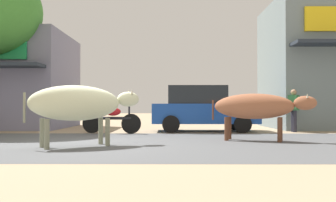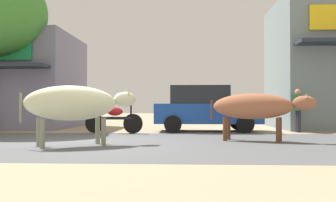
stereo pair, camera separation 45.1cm
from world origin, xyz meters
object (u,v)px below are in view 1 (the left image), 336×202
parked_hatchback_car (202,108)px  cow_far_dark (256,107)px  parked_motorcycle (112,119)px  pedestrian_by_shop (294,107)px  cow_near_brown (78,104)px

parked_hatchback_car → cow_far_dark: 3.89m
parked_motorcycle → cow_far_dark: size_ratio=0.78×
parked_motorcycle → pedestrian_by_shop: size_ratio=1.34×
cow_far_dark → pedestrian_by_shop: pedestrian_by_shop is taller
cow_far_dark → pedestrian_by_shop: 4.00m
cow_near_brown → pedestrian_by_shop: bearing=36.6°
cow_far_dark → cow_near_brown: bearing=-162.0°
parked_hatchback_car → pedestrian_by_shop: parked_hatchback_car is taller
cow_near_brown → cow_far_dark: (4.33, 1.40, -0.07)m
parked_motorcycle → cow_far_dark: 5.00m
parked_hatchback_car → cow_far_dark: size_ratio=1.45×
parked_motorcycle → pedestrian_by_shop: bearing=6.6°
cow_near_brown → cow_far_dark: size_ratio=0.95×
cow_far_dark → parked_motorcycle: bearing=147.8°
parked_motorcycle → cow_near_brown: size_ratio=0.82×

